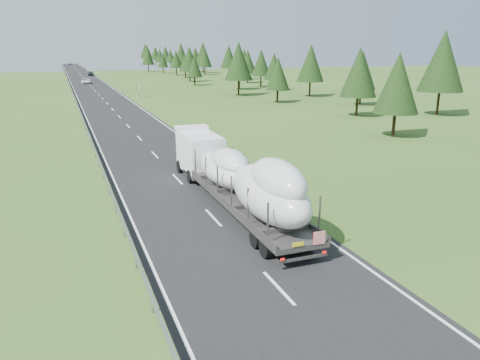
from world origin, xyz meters
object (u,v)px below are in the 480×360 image
object	(u,v)px
distant_van	(86,81)
distant_car_dark	(91,73)
distant_car_blue	(69,64)
highway_sign	(139,89)
boat_truck	(237,174)

from	to	relation	value
distant_van	distant_car_dark	size ratio (longest dim) A/B	1.13
distant_car_blue	highway_sign	bearing A→B (deg)	-92.83
distant_car_blue	boat_truck	bearing A→B (deg)	-94.59
boat_truck	distant_van	bearing A→B (deg)	91.24
distant_van	distant_car_dark	distance (m)	39.86
highway_sign	distant_car_dark	xyz separation A→B (m)	(-3.91, 83.46, -1.02)
highway_sign	distant_van	distance (m)	44.50
boat_truck	distant_van	size ratio (longest dim) A/B	3.76
distant_car_blue	distant_van	bearing A→B (deg)	-95.06
boat_truck	distant_car_dark	size ratio (longest dim) A/B	4.24
distant_van	distant_car_blue	world-z (taller)	distant_van
distant_van	distant_car_blue	xyz separation A→B (m)	(-0.36, 153.28, -0.04)
highway_sign	distant_car_blue	xyz separation A→B (m)	(-8.15, 197.08, -1.13)
boat_truck	distant_car_blue	xyz separation A→B (m)	(-2.82, 267.12, -1.58)
highway_sign	distant_car_dark	bearing A→B (deg)	92.68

